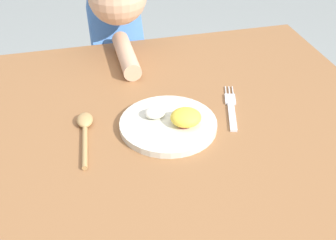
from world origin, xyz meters
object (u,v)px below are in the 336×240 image
object	(u,v)px
fork	(231,109)
spoon	(85,128)
person	(119,77)
plate	(171,123)

from	to	relation	value
fork	spoon	size ratio (longest dim) A/B	0.98
fork	spoon	world-z (taller)	spoon
fork	person	size ratio (longest dim) A/B	0.20
plate	fork	xyz separation A→B (m)	(0.17, 0.04, -0.01)
fork	spoon	xyz separation A→B (m)	(-0.37, -0.00, 0.01)
spoon	plate	bearing A→B (deg)	-94.41
fork	person	xyz separation A→B (m)	(-0.22, 0.52, -0.17)
plate	fork	world-z (taller)	plate
fork	person	world-z (taller)	person
plate	fork	size ratio (longest dim) A/B	1.18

